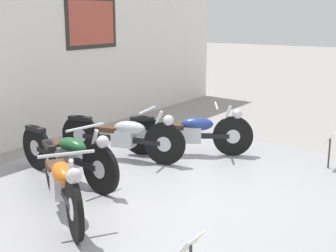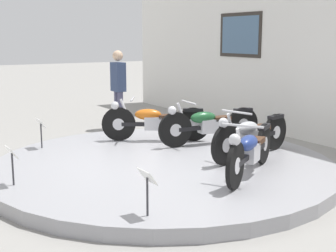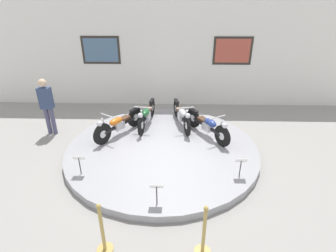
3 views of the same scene
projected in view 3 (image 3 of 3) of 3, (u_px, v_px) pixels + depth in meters
The scene contains 13 objects.
ground_plane at pixel (162, 151), 7.29m from camera, with size 60.00×60.00×0.00m, color gray.
display_platform at pixel (162, 148), 7.25m from camera, with size 5.20×5.20×0.18m, color #99999E.
back_wall at pixel (166, 55), 9.70m from camera, with size 14.00×0.22×3.80m.
motorcycle_orange at pixel (119, 124), 7.60m from camera, with size 1.12×1.68×0.78m.
motorcycle_green at pixel (147, 114), 8.19m from camera, with size 0.54×1.95×0.78m.
motorcycle_silver at pixel (182, 115), 8.16m from camera, with size 0.61×1.92×0.78m.
motorcycle_blue at pixel (208, 125), 7.54m from camera, with size 1.07×1.69×0.78m.
info_placard_front_left at pixel (79, 160), 5.92m from camera, with size 0.26×0.11×0.51m.
info_placard_front_centre at pixel (157, 189), 5.04m from camera, with size 0.26×0.11×0.51m.
info_placard_front_right at pixel (241, 163), 5.83m from camera, with size 0.26×0.11×0.51m.
visitor_standing at pixel (47, 104), 7.80m from camera, with size 0.36×0.23×1.76m.
stanchion_post_left_of_entry at pixel (103, 236), 4.31m from camera, with size 0.28×0.28×1.02m.
stanchion_post_right_of_entry at pixel (204, 238), 4.27m from camera, with size 0.28×0.28×1.02m.
Camera 3 is at (0.33, -6.20, 3.89)m, focal length 28.00 mm.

